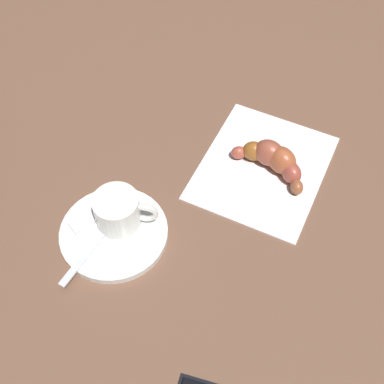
{
  "coord_description": "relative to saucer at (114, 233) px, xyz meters",
  "views": [
    {
      "loc": [
        -0.3,
        -0.27,
        0.57
      ],
      "look_at": [
        -0.0,
        -0.01,
        0.02
      ],
      "focal_mm": 47.9,
      "sensor_mm": 36.0,
      "label": 1
    }
  ],
  "objects": [
    {
      "name": "sugar_packet",
      "position": [
        -0.0,
        0.03,
        0.01
      ],
      "size": [
        0.07,
        0.03,
        0.01
      ],
      "primitive_type": "cube",
      "rotation": [
        0.0,
        0.0,
        2.95
      ],
      "color": "white",
      "rests_on": "saucer"
    },
    {
      "name": "croissant",
      "position": [
        0.22,
        -0.09,
        0.02
      ],
      "size": [
        0.06,
        0.12,
        0.04
      ],
      "color": "brown",
      "rests_on": "napkin"
    },
    {
      "name": "ground_plane",
      "position": [
        0.11,
        -0.03,
        -0.01
      ],
      "size": [
        1.8,
        1.8,
        0.0
      ],
      "primitive_type": "plane",
      "color": "brown"
    },
    {
      "name": "saucer",
      "position": [
        0.0,
        0.0,
        0.0
      ],
      "size": [
        0.14,
        0.14,
        0.01
      ],
      "primitive_type": "cylinder",
      "color": "white",
      "rests_on": "ground"
    },
    {
      "name": "teaspoon",
      "position": [
        -0.01,
        0.01,
        0.01
      ],
      "size": [
        0.13,
        0.04,
        0.01
      ],
      "color": "silver",
      "rests_on": "saucer"
    },
    {
      "name": "napkin",
      "position": [
        0.22,
        -0.08,
        -0.0
      ],
      "size": [
        0.24,
        0.22,
        0.0
      ],
      "primitive_type": "cube",
      "rotation": [
        0.0,
        0.0,
        0.28
      ],
      "color": "white",
      "rests_on": "ground"
    },
    {
      "name": "espresso_cup",
      "position": [
        0.02,
        0.0,
        0.03
      ],
      "size": [
        0.06,
        0.07,
        0.05
      ],
      "color": "white",
      "rests_on": "saucer"
    }
  ]
}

